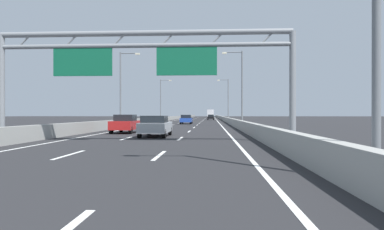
# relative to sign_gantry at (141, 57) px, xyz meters

# --- Properties ---
(ground_plane) EXTENTS (260.00, 260.00, 0.00)m
(ground_plane) POSITION_rel_sign_gantry_xyz_m (0.12, 81.72, -4.84)
(ground_plane) COLOR #262628
(lane_dash_left_1) EXTENTS (0.16, 3.00, 0.01)m
(lane_dash_left_1) POSITION_rel_sign_gantry_xyz_m (-1.68, -5.78, -4.83)
(lane_dash_left_1) COLOR white
(lane_dash_left_1) RESTS_ON ground_plane
(lane_dash_left_2) EXTENTS (0.16, 3.00, 0.01)m
(lane_dash_left_2) POSITION_rel_sign_gantry_xyz_m (-1.68, 3.22, -4.83)
(lane_dash_left_2) COLOR white
(lane_dash_left_2) RESTS_ON ground_plane
(lane_dash_left_3) EXTENTS (0.16, 3.00, 0.01)m
(lane_dash_left_3) POSITION_rel_sign_gantry_xyz_m (-1.68, 12.22, -4.83)
(lane_dash_left_3) COLOR white
(lane_dash_left_3) RESTS_ON ground_plane
(lane_dash_left_4) EXTENTS (0.16, 3.00, 0.01)m
(lane_dash_left_4) POSITION_rel_sign_gantry_xyz_m (-1.68, 21.22, -4.83)
(lane_dash_left_4) COLOR white
(lane_dash_left_4) RESTS_ON ground_plane
(lane_dash_left_5) EXTENTS (0.16, 3.00, 0.01)m
(lane_dash_left_5) POSITION_rel_sign_gantry_xyz_m (-1.68, 30.22, -4.83)
(lane_dash_left_5) COLOR white
(lane_dash_left_5) RESTS_ON ground_plane
(lane_dash_left_6) EXTENTS (0.16, 3.00, 0.01)m
(lane_dash_left_6) POSITION_rel_sign_gantry_xyz_m (-1.68, 39.22, -4.83)
(lane_dash_left_6) COLOR white
(lane_dash_left_6) RESTS_ON ground_plane
(lane_dash_left_7) EXTENTS (0.16, 3.00, 0.01)m
(lane_dash_left_7) POSITION_rel_sign_gantry_xyz_m (-1.68, 48.22, -4.83)
(lane_dash_left_7) COLOR white
(lane_dash_left_7) RESTS_ON ground_plane
(lane_dash_left_8) EXTENTS (0.16, 3.00, 0.01)m
(lane_dash_left_8) POSITION_rel_sign_gantry_xyz_m (-1.68, 57.22, -4.83)
(lane_dash_left_8) COLOR white
(lane_dash_left_8) RESTS_ON ground_plane
(lane_dash_left_9) EXTENTS (0.16, 3.00, 0.01)m
(lane_dash_left_9) POSITION_rel_sign_gantry_xyz_m (-1.68, 66.22, -4.83)
(lane_dash_left_9) COLOR white
(lane_dash_left_9) RESTS_ON ground_plane
(lane_dash_left_10) EXTENTS (0.16, 3.00, 0.01)m
(lane_dash_left_10) POSITION_rel_sign_gantry_xyz_m (-1.68, 75.22, -4.83)
(lane_dash_left_10) COLOR white
(lane_dash_left_10) RESTS_ON ground_plane
(lane_dash_left_11) EXTENTS (0.16, 3.00, 0.01)m
(lane_dash_left_11) POSITION_rel_sign_gantry_xyz_m (-1.68, 84.22, -4.83)
(lane_dash_left_11) COLOR white
(lane_dash_left_11) RESTS_ON ground_plane
(lane_dash_left_12) EXTENTS (0.16, 3.00, 0.01)m
(lane_dash_left_12) POSITION_rel_sign_gantry_xyz_m (-1.68, 93.22, -4.83)
(lane_dash_left_12) COLOR white
(lane_dash_left_12) RESTS_ON ground_plane
(lane_dash_left_13) EXTENTS (0.16, 3.00, 0.01)m
(lane_dash_left_13) POSITION_rel_sign_gantry_xyz_m (-1.68, 102.22, -4.83)
(lane_dash_left_13) COLOR white
(lane_dash_left_13) RESTS_ON ground_plane
(lane_dash_left_14) EXTENTS (0.16, 3.00, 0.01)m
(lane_dash_left_14) POSITION_rel_sign_gantry_xyz_m (-1.68, 111.22, -4.83)
(lane_dash_left_14) COLOR white
(lane_dash_left_14) RESTS_ON ground_plane
(lane_dash_left_15) EXTENTS (0.16, 3.00, 0.01)m
(lane_dash_left_15) POSITION_rel_sign_gantry_xyz_m (-1.68, 120.22, -4.83)
(lane_dash_left_15) COLOR white
(lane_dash_left_15) RESTS_ON ground_plane
(lane_dash_left_16) EXTENTS (0.16, 3.00, 0.01)m
(lane_dash_left_16) POSITION_rel_sign_gantry_xyz_m (-1.68, 129.22, -4.83)
(lane_dash_left_16) COLOR white
(lane_dash_left_16) RESTS_ON ground_plane
(lane_dash_left_17) EXTENTS (0.16, 3.00, 0.01)m
(lane_dash_left_17) POSITION_rel_sign_gantry_xyz_m (-1.68, 138.22, -4.83)
(lane_dash_left_17) COLOR white
(lane_dash_left_17) RESTS_ON ground_plane
(lane_dash_right_1) EXTENTS (0.16, 3.00, 0.01)m
(lane_dash_right_1) POSITION_rel_sign_gantry_xyz_m (1.92, -5.78, -4.83)
(lane_dash_right_1) COLOR white
(lane_dash_right_1) RESTS_ON ground_plane
(lane_dash_right_2) EXTENTS (0.16, 3.00, 0.01)m
(lane_dash_right_2) POSITION_rel_sign_gantry_xyz_m (1.92, 3.22, -4.83)
(lane_dash_right_2) COLOR white
(lane_dash_right_2) RESTS_ON ground_plane
(lane_dash_right_3) EXTENTS (0.16, 3.00, 0.01)m
(lane_dash_right_3) POSITION_rel_sign_gantry_xyz_m (1.92, 12.22, -4.83)
(lane_dash_right_3) COLOR white
(lane_dash_right_3) RESTS_ON ground_plane
(lane_dash_right_4) EXTENTS (0.16, 3.00, 0.01)m
(lane_dash_right_4) POSITION_rel_sign_gantry_xyz_m (1.92, 21.22, -4.83)
(lane_dash_right_4) COLOR white
(lane_dash_right_4) RESTS_ON ground_plane
(lane_dash_right_5) EXTENTS (0.16, 3.00, 0.01)m
(lane_dash_right_5) POSITION_rel_sign_gantry_xyz_m (1.92, 30.22, -4.83)
(lane_dash_right_5) COLOR white
(lane_dash_right_5) RESTS_ON ground_plane
(lane_dash_right_6) EXTENTS (0.16, 3.00, 0.01)m
(lane_dash_right_6) POSITION_rel_sign_gantry_xyz_m (1.92, 39.22, -4.83)
(lane_dash_right_6) COLOR white
(lane_dash_right_6) RESTS_ON ground_plane
(lane_dash_right_7) EXTENTS (0.16, 3.00, 0.01)m
(lane_dash_right_7) POSITION_rel_sign_gantry_xyz_m (1.92, 48.22, -4.83)
(lane_dash_right_7) COLOR white
(lane_dash_right_7) RESTS_ON ground_plane
(lane_dash_right_8) EXTENTS (0.16, 3.00, 0.01)m
(lane_dash_right_8) POSITION_rel_sign_gantry_xyz_m (1.92, 57.22, -4.83)
(lane_dash_right_8) COLOR white
(lane_dash_right_8) RESTS_ON ground_plane
(lane_dash_right_9) EXTENTS (0.16, 3.00, 0.01)m
(lane_dash_right_9) POSITION_rel_sign_gantry_xyz_m (1.92, 66.22, -4.83)
(lane_dash_right_9) COLOR white
(lane_dash_right_9) RESTS_ON ground_plane
(lane_dash_right_10) EXTENTS (0.16, 3.00, 0.01)m
(lane_dash_right_10) POSITION_rel_sign_gantry_xyz_m (1.92, 75.22, -4.83)
(lane_dash_right_10) COLOR white
(lane_dash_right_10) RESTS_ON ground_plane
(lane_dash_right_11) EXTENTS (0.16, 3.00, 0.01)m
(lane_dash_right_11) POSITION_rel_sign_gantry_xyz_m (1.92, 84.22, -4.83)
(lane_dash_right_11) COLOR white
(lane_dash_right_11) RESTS_ON ground_plane
(lane_dash_right_12) EXTENTS (0.16, 3.00, 0.01)m
(lane_dash_right_12) POSITION_rel_sign_gantry_xyz_m (1.92, 93.22, -4.83)
(lane_dash_right_12) COLOR white
(lane_dash_right_12) RESTS_ON ground_plane
(lane_dash_right_13) EXTENTS (0.16, 3.00, 0.01)m
(lane_dash_right_13) POSITION_rel_sign_gantry_xyz_m (1.92, 102.22, -4.83)
(lane_dash_right_13) COLOR white
(lane_dash_right_13) RESTS_ON ground_plane
(lane_dash_right_14) EXTENTS (0.16, 3.00, 0.01)m
(lane_dash_right_14) POSITION_rel_sign_gantry_xyz_m (1.92, 111.22, -4.83)
(lane_dash_right_14) COLOR white
(lane_dash_right_14) RESTS_ON ground_plane
(lane_dash_right_15) EXTENTS (0.16, 3.00, 0.01)m
(lane_dash_right_15) POSITION_rel_sign_gantry_xyz_m (1.92, 120.22, -4.83)
(lane_dash_right_15) COLOR white
(lane_dash_right_15) RESTS_ON ground_plane
(lane_dash_right_16) EXTENTS (0.16, 3.00, 0.01)m
(lane_dash_right_16) POSITION_rel_sign_gantry_xyz_m (1.92, 129.22, -4.83)
(lane_dash_right_16) COLOR white
(lane_dash_right_16) RESTS_ON ground_plane
(lane_dash_right_17) EXTENTS (0.16, 3.00, 0.01)m
(lane_dash_right_17) POSITION_rel_sign_gantry_xyz_m (1.92, 138.22, -4.83)
(lane_dash_right_17) COLOR white
(lane_dash_right_17) RESTS_ON ground_plane
(edge_line_left) EXTENTS (0.16, 176.00, 0.01)m
(edge_line_left) POSITION_rel_sign_gantry_xyz_m (-5.13, 69.72, -4.83)
(edge_line_left) COLOR white
(edge_line_left) RESTS_ON ground_plane
(edge_line_right) EXTENTS (0.16, 176.00, 0.01)m
(edge_line_right) POSITION_rel_sign_gantry_xyz_m (5.37, 69.72, -4.83)
(edge_line_right) COLOR white
(edge_line_right) RESTS_ON ground_plane
(barrier_left) EXTENTS (0.45, 220.00, 0.95)m
(barrier_left) POSITION_rel_sign_gantry_xyz_m (-6.78, 91.72, -4.36)
(barrier_left) COLOR #9E9E99
(barrier_left) RESTS_ON ground_plane
(barrier_right) EXTENTS (0.45, 220.00, 0.95)m
(barrier_right) POSITION_rel_sign_gantry_xyz_m (7.02, 91.72, -4.36)
(barrier_right) COLOR #9E9E99
(barrier_right) RESTS_ON ground_plane
(sign_gantry) EXTENTS (17.00, 0.36, 6.36)m
(sign_gantry) POSITION_rel_sign_gantry_xyz_m (0.00, 0.00, 0.00)
(sign_gantry) COLOR gray
(sign_gantry) RESTS_ON ground_plane
(streetlamp_left_mid) EXTENTS (2.58, 0.28, 9.50)m
(streetlamp_left_mid) POSITION_rel_sign_gantry_xyz_m (-7.35, 23.40, 0.56)
(streetlamp_left_mid) COLOR slate
(streetlamp_left_mid) RESTS_ON ground_plane
(streetlamp_right_mid) EXTENTS (2.58, 0.28, 9.50)m
(streetlamp_right_mid) POSITION_rel_sign_gantry_xyz_m (7.58, 23.40, 0.56)
(streetlamp_right_mid) COLOR slate
(streetlamp_right_mid) RESTS_ON ground_plane
(streetlamp_left_far) EXTENTS (2.58, 0.28, 9.50)m
(streetlamp_left_far) POSITION_rel_sign_gantry_xyz_m (-7.35, 57.50, 0.56)
(streetlamp_left_far) COLOR slate
(streetlamp_left_far) RESTS_ON ground_plane
(streetlamp_right_far) EXTENTS (2.58, 0.28, 9.50)m
(streetlamp_right_far) POSITION_rel_sign_gantry_xyz_m (7.58, 57.50, 0.56)
(streetlamp_right_far) COLOR slate
(streetlamp_right_far) RESTS_ON ground_plane
(blue_car) EXTENTS (1.78, 4.60, 1.48)m
(blue_car) POSITION_rel_sign_gantry_xyz_m (-0.07, 35.55, -4.08)
(blue_car) COLOR #2347AD
(blue_car) RESTS_ON ground_plane
(black_car) EXTENTS (1.77, 4.17, 1.44)m
(black_car) POSITION_rel_sign_gantry_xyz_m (3.88, 72.17, -4.10)
(black_car) COLOR black
(black_car) RESTS_ON ground_plane
(silver_car) EXTENTS (1.86, 4.41, 1.51)m
(silver_car) POSITION_rel_sign_gantry_xyz_m (-0.02, 4.94, -4.06)
(silver_car) COLOR #A8ADB2
(silver_car) RESTS_ON ground_plane
(red_car) EXTENTS (1.82, 4.15, 1.57)m
(red_car) POSITION_rel_sign_gantry_xyz_m (-3.35, 9.49, -4.05)
(red_car) COLOR red
(red_car) RESTS_ON ground_plane
(box_truck) EXTENTS (2.49, 7.66, 3.27)m
(box_truck) POSITION_rel_sign_gantry_xyz_m (3.74, 110.92, -3.07)
(box_truck) COLOR silver
(box_truck) RESTS_ON ground_plane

